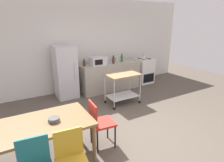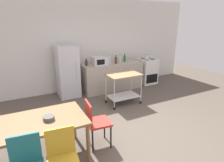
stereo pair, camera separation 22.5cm
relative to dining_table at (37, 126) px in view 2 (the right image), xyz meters
name	(u,v)px [view 2 (the right image)]	position (x,y,z in m)	size (l,w,h in m)	color
ground_plane	(132,136)	(1.72, -0.09, -0.67)	(12.00, 12.00, 0.00)	brown
back_wall	(79,46)	(1.72, 3.11, 0.78)	(8.40, 0.12, 2.90)	silver
kitchen_counter	(112,76)	(2.62, 2.51, -0.22)	(2.00, 0.64, 0.90)	#A89E8E
dining_table	(37,126)	(0.00, 0.00, 0.00)	(1.50, 0.90, 0.75)	brown
chair_red	(95,121)	(0.96, -0.03, -0.15)	(0.43, 0.43, 0.89)	#B72D23
chair_mustard	(63,157)	(0.22, -0.71, -0.15)	(0.44, 0.44, 0.89)	gold
stove_oven	(147,71)	(4.07, 2.53, -0.22)	(0.60, 0.61, 0.92)	white
refrigerator	(68,71)	(1.17, 2.61, 0.10)	(0.60, 0.63, 1.55)	silver
kitchen_cart	(124,84)	(2.37, 1.36, -0.10)	(0.91, 0.57, 0.85)	#A37A51
bottle_vinegar	(86,63)	(1.75, 2.56, 0.32)	(0.08, 0.08, 0.22)	#4C2D19
microwave	(100,61)	(2.15, 2.45, 0.36)	(0.46, 0.35, 0.26)	silver
bottle_olive_oil	(110,60)	(2.51, 2.49, 0.35)	(0.07, 0.07, 0.29)	silver
bottle_sesame_oil	(116,60)	(2.70, 2.42, 0.34)	(0.08, 0.08, 0.26)	#4C2D19
bottle_sparkling_water	(120,59)	(2.91, 2.53, 0.34)	(0.06, 0.06, 0.26)	silver
bottle_soy_sauce	(125,58)	(3.10, 2.53, 0.34)	(0.08, 0.08, 0.27)	#1E6628
fruit_bowl	(49,118)	(0.18, -0.06, 0.11)	(0.18, 0.18, 0.06)	#4C4C4C
kettle	(147,57)	(3.95, 2.43, 0.33)	(0.24, 0.17, 0.19)	silver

